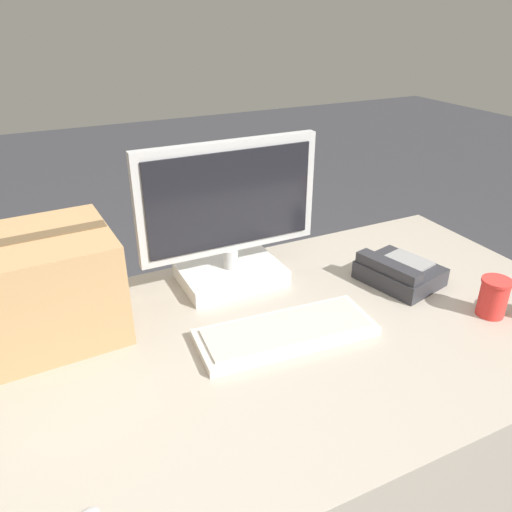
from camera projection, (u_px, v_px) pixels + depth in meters
The scene contains 6 objects.
office_desk at pixel (260, 448), 1.36m from camera, with size 1.80×0.90×0.72m.
monitor at pixel (230, 226), 1.37m from camera, with size 0.51×0.20×0.41m.
keyboard at pixel (286, 332), 1.21m from camera, with size 0.45×0.20×0.03m.
desk_phone at pixel (399, 272), 1.43m from camera, with size 0.22×0.24×0.08m.
paper_cup_left at pixel (493, 297), 1.27m from camera, with size 0.08×0.08×0.10m.
cardboard_box at pixel (43, 287), 1.17m from camera, with size 0.35×0.31×0.26m.
Camera 1 is at (-0.43, -0.87, 1.45)m, focal length 35.00 mm.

